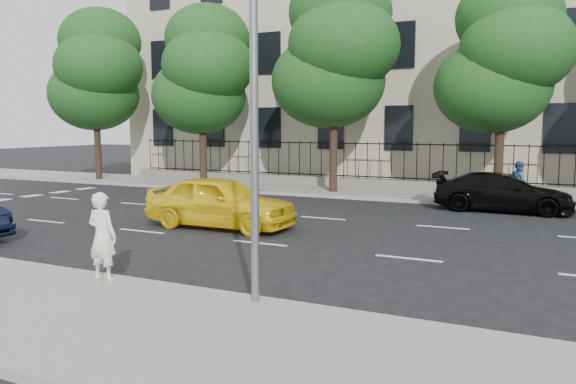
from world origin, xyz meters
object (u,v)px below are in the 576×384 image
object	(u,v)px
street_light	(269,6)
yellow_taxi	(220,202)
black_sedan	(503,192)
woman_near	(102,236)

from	to	relation	value
street_light	yellow_taxi	size ratio (longest dim) A/B	1.70
black_sedan	woman_near	world-z (taller)	woman_near
yellow_taxi	black_sedan	size ratio (longest dim) A/B	0.97
street_light	woman_near	size ratio (longest dim) A/B	4.67
yellow_taxi	black_sedan	bearing A→B (deg)	-46.13
street_light	woman_near	distance (m)	5.34
yellow_taxi	woman_near	xyz separation A→B (m)	(1.38, -6.41, 0.21)
street_light	black_sedan	world-z (taller)	street_light
street_light	yellow_taxi	world-z (taller)	street_light
yellow_taxi	woman_near	world-z (taller)	woman_near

